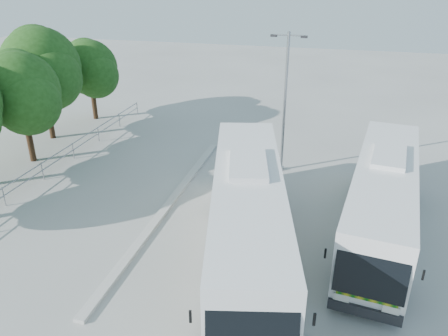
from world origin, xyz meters
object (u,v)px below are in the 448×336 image
(coach_adjacent, at_px, (382,198))
(lamppost, at_px, (285,98))
(tree_far_d, at_px, (42,67))
(tree_far_c, at_px, (21,91))
(tree_far_e, at_px, (90,68))
(coach_main, at_px, (248,215))

(coach_adjacent, distance_m, lamppost, 7.86)
(tree_far_d, distance_m, lamppost, 15.78)
(tree_far_c, relative_size, coach_adjacent, 0.55)
(tree_far_e, bearing_deg, lamppost, -20.70)
(tree_far_e, relative_size, coach_main, 0.46)
(tree_far_e, relative_size, coach_adjacent, 0.50)
(tree_far_e, height_order, lamppost, lamppost)
(tree_far_c, height_order, lamppost, lamppost)
(tree_far_c, relative_size, tree_far_d, 0.88)
(coach_adjacent, bearing_deg, tree_far_c, 178.21)
(tree_far_d, height_order, coach_adjacent, tree_far_d)
(tree_far_e, bearing_deg, coach_adjacent, -29.35)
(tree_far_d, bearing_deg, coach_adjacent, -18.08)
(tree_far_d, relative_size, tree_far_e, 1.24)
(coach_adjacent, height_order, lamppost, lamppost)
(coach_adjacent, bearing_deg, tree_far_d, 169.04)
(coach_main, height_order, lamppost, lamppost)
(tree_far_e, height_order, coach_adjacent, tree_far_e)
(tree_far_c, bearing_deg, tree_far_d, 107.83)
(tree_far_d, xyz_separation_m, lamppost, (15.73, -1.18, -0.58))
(tree_far_c, bearing_deg, lamppost, 9.82)
(tree_far_c, distance_m, tree_far_d, 3.93)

